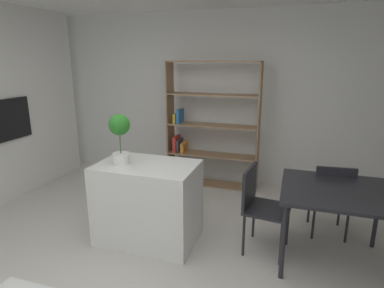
# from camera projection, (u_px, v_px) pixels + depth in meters

# --- Properties ---
(ground_plane) EXTENTS (8.74, 8.74, 0.00)m
(ground_plane) POSITION_uv_depth(u_px,v_px,m) (140.00, 268.00, 3.11)
(ground_plane) COLOR beige
(back_partition) EXTENTS (6.36, 0.06, 2.70)m
(back_partition) POSITION_uv_depth(u_px,v_px,m) (211.00, 98.00, 5.20)
(back_partition) COLOR silver
(back_partition) RESTS_ON ground_plane
(built_in_oven) EXTENTS (0.06, 0.62, 0.57)m
(built_in_oven) POSITION_uv_depth(u_px,v_px,m) (11.00, 119.00, 4.45)
(built_in_oven) COLOR black
(built_in_oven) RESTS_ON ground_plane
(kitchen_island) EXTENTS (1.06, 0.69, 0.88)m
(kitchen_island) POSITION_uv_depth(u_px,v_px,m) (148.00, 202.00, 3.52)
(kitchen_island) COLOR white
(kitchen_island) RESTS_ON ground_plane
(potted_plant_on_island) EXTENTS (0.22, 0.22, 0.54)m
(potted_plant_on_island) POSITION_uv_depth(u_px,v_px,m) (120.00, 134.00, 3.34)
(potted_plant_on_island) COLOR white
(potted_plant_on_island) RESTS_ON kitchen_island
(open_bookshelf) EXTENTS (1.43, 0.31, 1.94)m
(open_bookshelf) POSITION_uv_depth(u_px,v_px,m) (205.00, 131.00, 5.02)
(open_bookshelf) COLOR #997551
(open_bookshelf) RESTS_ON ground_plane
(dining_table) EXTENTS (1.04, 0.95, 0.77)m
(dining_table) POSITION_uv_depth(u_px,v_px,m) (337.00, 197.00, 3.05)
(dining_table) COLOR #232328
(dining_table) RESTS_ON ground_plane
(dining_chair_far) EXTENTS (0.44, 0.48, 0.87)m
(dining_chair_far) POSITION_uv_depth(u_px,v_px,m) (331.00, 194.00, 3.55)
(dining_chair_far) COLOR #232328
(dining_chair_far) RESTS_ON ground_plane
(dining_chair_island_side) EXTENTS (0.49, 0.51, 0.90)m
(dining_chair_island_side) POSITION_uv_depth(u_px,v_px,m) (259.00, 201.00, 3.31)
(dining_chair_island_side) COLOR #232328
(dining_chair_island_side) RESTS_ON ground_plane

